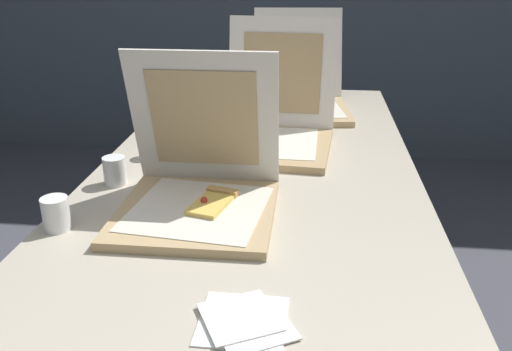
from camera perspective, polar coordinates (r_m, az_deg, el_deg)
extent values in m
cube|color=#BCB29E|center=(1.47, -0.15, -0.39)|extent=(0.90, 2.03, 0.03)
cylinder|color=gray|center=(2.54, -6.37, 0.41)|extent=(0.04, 0.04, 0.73)
cylinder|color=gray|center=(2.50, 10.93, -0.29)|extent=(0.04, 0.04, 0.73)
cube|color=tan|center=(1.24, -6.44, -3.98)|extent=(0.36, 0.36, 0.02)
cube|color=silver|center=(1.23, -6.22, -3.51)|extent=(0.33, 0.33, 0.00)
cube|color=silver|center=(1.29, -5.55, 5.96)|extent=(0.36, 0.10, 0.35)
cube|color=tan|center=(1.28, -5.60, 5.95)|extent=(0.26, 0.07, 0.25)
cube|color=#EAC156|center=(1.23, -4.82, -3.05)|extent=(0.10, 0.14, 0.01)
cube|color=tan|center=(1.28, -3.59, -1.77)|extent=(0.08, 0.04, 0.02)
sphere|color=red|center=(1.23, -5.58, -2.63)|extent=(0.02, 0.02, 0.02)
cube|color=tan|center=(1.65, 1.63, 3.12)|extent=(0.39, 0.39, 0.02)
cube|color=silver|center=(1.65, 1.41, 3.64)|extent=(0.30, 0.30, 0.00)
cube|color=silver|center=(1.79, 2.79, 10.94)|extent=(0.36, 0.09, 0.35)
cube|color=tan|center=(1.78, 2.78, 10.87)|extent=(0.26, 0.06, 0.25)
cube|color=#EAC156|center=(1.64, -0.23, 3.69)|extent=(0.08, 0.14, 0.01)
cube|color=tan|center=(1.70, -0.05, 4.52)|extent=(0.08, 0.03, 0.02)
sphere|color=red|center=(1.60, 0.24, 3.52)|extent=(0.02, 0.02, 0.02)
cube|color=tan|center=(2.04, 4.79, 6.92)|extent=(0.39, 0.39, 0.02)
cube|color=silver|center=(2.04, 4.64, 7.29)|extent=(0.35, 0.35, 0.00)
cube|color=silver|center=(2.23, 4.51, 13.02)|extent=(0.37, 0.16, 0.34)
cube|color=tan|center=(2.23, 4.51, 12.94)|extent=(0.26, 0.11, 0.24)
cube|color=#E5B74C|center=(2.00, 5.19, 7.16)|extent=(0.13, 0.14, 0.01)
cube|color=tan|center=(2.05, 4.15, 7.65)|extent=(0.07, 0.06, 0.02)
sphere|color=#2D6628|center=(2.03, 5.21, 7.61)|extent=(0.02, 0.02, 0.02)
cylinder|color=white|center=(1.61, -10.43, 3.30)|extent=(0.06, 0.06, 0.07)
cylinder|color=white|center=(1.44, -14.88, 0.49)|extent=(0.06, 0.06, 0.07)
cylinder|color=white|center=(1.81, -6.55, 5.63)|extent=(0.06, 0.06, 0.07)
cylinder|color=white|center=(1.24, -20.63, -3.84)|extent=(0.06, 0.06, 0.07)
cube|color=white|center=(0.91, -1.44, -15.27)|extent=(0.15, 0.15, 0.00)
cube|color=white|center=(0.90, -0.36, -15.76)|extent=(0.16, 0.16, 0.00)
cube|color=white|center=(0.91, -1.75, -14.89)|extent=(0.16, 0.16, 0.00)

